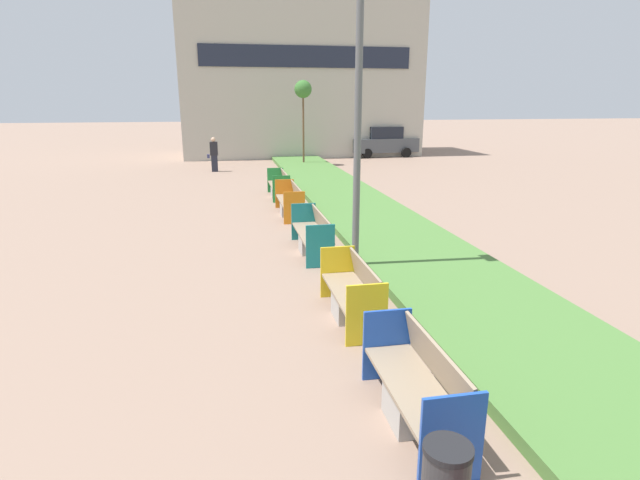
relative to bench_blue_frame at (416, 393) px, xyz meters
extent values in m
cube|color=#4C7A38|center=(2.26, 4.34, -0.27)|extent=(2.80, 120.00, 0.18)
cube|color=#B2AD9E|center=(3.06, 28.55, 4.96)|extent=(14.65, 5.92, 10.65)
cube|color=#1E2333|center=(3.06, 25.54, 5.50)|extent=(12.31, 0.08, 1.20)
cube|color=#ADA8A0|center=(-0.04, 0.00, -0.16)|extent=(0.52, 0.60, 0.42)
cube|color=gray|center=(-0.04, 0.00, 0.07)|extent=(0.58, 1.85, 0.05)
cube|color=gray|center=(0.23, 0.00, 0.34)|extent=(0.14, 1.77, 0.48)
cube|color=blue|center=(-0.04, -0.94, 0.11)|extent=(0.62, 0.04, 0.94)
cube|color=blue|center=(-0.04, 0.94, 0.11)|extent=(0.62, 0.04, 0.94)
cube|color=#ADA8A0|center=(-0.04, 2.81, -0.16)|extent=(0.52, 0.60, 0.42)
cube|color=gray|center=(-0.04, 2.81, 0.07)|extent=(0.58, 1.87, 0.05)
cube|color=gray|center=(0.23, 2.81, 0.34)|extent=(0.14, 1.80, 0.48)
cube|color=yellow|center=(-0.04, 1.86, 0.11)|extent=(0.62, 0.04, 0.94)
cube|color=yellow|center=(-0.04, 3.77, 0.11)|extent=(0.62, 0.04, 0.94)
cube|color=#ADA8A0|center=(-0.04, 6.55, -0.16)|extent=(0.52, 0.60, 0.42)
cube|color=gray|center=(-0.04, 6.55, 0.07)|extent=(0.58, 2.24, 0.05)
cube|color=gray|center=(0.23, 6.55, 0.34)|extent=(0.14, 2.15, 0.48)
cube|color=#197A7F|center=(-0.04, 5.41, 0.11)|extent=(0.62, 0.04, 0.94)
cube|color=#197A7F|center=(-0.04, 7.68, 0.11)|extent=(0.62, 0.04, 0.94)
cube|color=#ADA8A0|center=(-0.04, 10.53, -0.16)|extent=(0.52, 0.60, 0.42)
cube|color=gray|center=(-0.04, 10.53, 0.07)|extent=(0.58, 2.27, 0.05)
cube|color=gray|center=(0.23, 10.53, 0.34)|extent=(0.14, 2.18, 0.48)
cube|color=orange|center=(-0.04, 9.37, 0.11)|extent=(0.62, 0.04, 0.94)
cube|color=orange|center=(-0.04, 11.69, 0.11)|extent=(0.62, 0.04, 0.94)
cube|color=#ADA8A0|center=(-0.04, 13.61, -0.16)|extent=(0.52, 0.60, 0.42)
cube|color=gray|center=(-0.04, 13.61, 0.07)|extent=(0.58, 2.02, 0.05)
cube|color=gray|center=(0.23, 13.61, 0.34)|extent=(0.14, 1.94, 0.48)
cube|color=#238C3D|center=(-0.04, 12.57, 0.11)|extent=(0.62, 0.04, 0.94)
cube|color=#238C3D|center=(-0.04, 14.64, 0.11)|extent=(0.62, 0.04, 0.94)
cylinder|color=black|center=(-0.41, -1.60, 0.59)|extent=(0.38, 0.38, 0.05)
cylinder|color=#56595B|center=(0.61, 4.98, 3.01)|extent=(0.14, 0.14, 6.74)
cylinder|color=brown|center=(2.32, 22.50, 1.51)|extent=(0.10, 0.10, 3.75)
sphere|color=#38702D|center=(2.32, 22.50, 3.64)|extent=(0.92, 0.92, 0.92)
cube|color=#232633|center=(-2.42, 20.96, 0.04)|extent=(0.30, 0.22, 0.81)
cube|color=#232328|center=(-2.42, 20.96, 0.77)|extent=(0.38, 0.24, 0.65)
sphere|color=tan|center=(-2.42, 20.96, 1.21)|extent=(0.22, 0.22, 0.22)
cube|color=navy|center=(-2.70, 20.96, 0.41)|extent=(0.12, 0.20, 0.18)
cube|color=#474C51|center=(7.94, 26.10, 0.36)|extent=(4.33, 2.10, 0.84)
cube|color=black|center=(7.94, 26.10, 1.14)|extent=(2.22, 1.72, 0.72)
cylinder|color=black|center=(9.20, 25.20, -0.06)|extent=(0.60, 0.20, 0.60)
cylinder|color=black|center=(9.20, 27.00, -0.06)|extent=(0.60, 0.20, 0.60)
cylinder|color=black|center=(6.68, 25.20, -0.06)|extent=(0.60, 0.20, 0.60)
cylinder|color=black|center=(6.68, 27.00, -0.06)|extent=(0.60, 0.20, 0.60)
camera|label=1|loc=(-1.94, -4.51, 3.09)|focal=28.00mm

